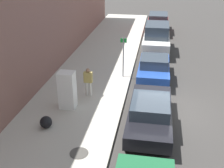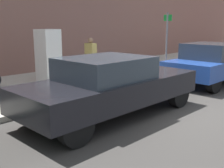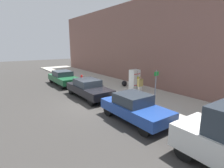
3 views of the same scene
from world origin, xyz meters
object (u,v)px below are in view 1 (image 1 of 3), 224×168
street_sign_post (123,55)px  trash_bag (46,122)px  discarded_refrigerator (67,90)px  parked_suv_red (158,23)px  pedestrian_walking_far (88,80)px  parked_hatchback_blue (154,68)px  parked_van_white (156,38)px  parked_sedan_dark (150,112)px

street_sign_post → trash_bag: bearing=-112.9°
discarded_refrigerator → parked_suv_red: discarded_refrigerator is taller
pedestrian_walking_far → parked_hatchback_blue: size_ratio=0.37×
parked_van_white → parked_suv_red: 5.99m
parked_suv_red → street_sign_post: bearing=-99.0°
trash_bag → pedestrian_walking_far: pedestrian_walking_far is taller
trash_bag → street_sign_post: bearing=67.1°
discarded_refrigerator → parked_suv_red: bearing=75.8°
street_sign_post → parked_van_white: street_sign_post is taller
parked_van_white → parked_suv_red: (0.00, 5.99, -0.16)m
parked_sedan_dark → parked_hatchback_blue: (0.00, 5.20, 0.01)m
parked_van_white → parked_suv_red: size_ratio=0.99×
street_sign_post → parked_suv_red: size_ratio=0.52×
street_sign_post → discarded_refrigerator: bearing=-117.3°
parked_suv_red → discarded_refrigerator: bearing=-104.2°
trash_bag → parked_sedan_dark: bearing=12.4°
street_sign_post → parked_hatchback_blue: street_sign_post is taller
discarded_refrigerator → trash_bag: (-0.39, -1.84, -0.65)m
trash_bag → parked_van_white: size_ratio=0.11×
trash_bag → parked_van_white: (4.33, 11.37, 0.67)m
discarded_refrigerator → trash_bag: discarded_refrigerator is taller
parked_hatchback_blue → parked_van_white: 5.23m
trash_bag → parked_suv_red: 17.90m
pedestrian_walking_far → parked_sedan_dark: pedestrian_walking_far is taller
street_sign_post → parked_van_white: bearing=71.5°
parked_sedan_dark → parked_van_white: bearing=90.0°
discarded_refrigerator → trash_bag: bearing=-102.0°
pedestrian_walking_far → parked_suv_red: (3.26, 14.15, -0.08)m
discarded_refrigerator → parked_van_white: 10.31m
trash_bag → parked_hatchback_blue: 7.53m
parked_sedan_dark → parked_van_white: size_ratio=0.99×
parked_hatchback_blue → parked_van_white: parked_van_white is taller
trash_bag → parked_hatchback_blue: size_ratio=0.13×
trash_bag → parked_van_white: parked_van_white is taller
discarded_refrigerator → trash_bag: size_ratio=3.49×
pedestrian_walking_far → parked_hatchback_blue: pedestrian_walking_far is taller
parked_sedan_dark → discarded_refrigerator: bearing=167.2°
pedestrian_walking_far → parked_sedan_dark: size_ratio=0.33×
discarded_refrigerator → parked_suv_red: 16.01m
pedestrian_walking_far → parked_van_white: size_ratio=0.32×
street_sign_post → parked_sedan_dark: street_sign_post is taller
pedestrian_walking_far → trash_bag: bearing=-159.8°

